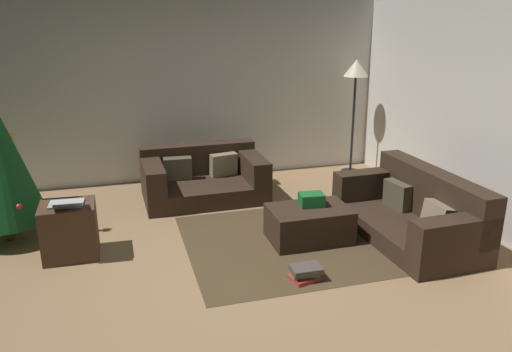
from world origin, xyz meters
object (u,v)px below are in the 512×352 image
couch_right (414,212)px  couch_left (203,178)px  tv_remote (311,203)px  book_stack (305,273)px  side_table (70,230)px  corner_lamp (356,77)px  laptop (65,202)px  ottoman (309,224)px  gift_box (312,200)px

couch_right → couch_left: bearing=44.4°
tv_remote → book_stack: (-0.40, -0.88, -0.31)m
couch_left → side_table: couch_left is taller
couch_left → corner_lamp: 2.67m
laptop → corner_lamp: bearing=24.9°
book_stack → corner_lamp: 3.67m
side_table → book_stack: (2.06, -1.09, -0.21)m
book_stack → corner_lamp: (1.86, 2.86, 1.37)m
couch_right → laptop: couch_right is taller
ottoman → book_stack: bearing=-113.9°
tv_remote → book_stack: tv_remote is taller
couch_left → book_stack: bearing=100.6°
couch_left → gift_box: (0.88, -1.59, 0.18)m
couch_left → corner_lamp: (2.35, 0.43, 1.18)m
corner_lamp → book_stack: bearing=-123.0°
couch_left → couch_right: (1.96, -1.88, 0.02)m
couch_right → side_table: (-3.53, 0.54, -0.00)m
gift_box → corner_lamp: 2.69m
couch_left → ottoman: couch_left is taller
ottoman → book_stack: (-0.35, -0.78, -0.11)m
ottoman → side_table: (-2.41, 0.31, 0.09)m
tv_remote → corner_lamp: bearing=42.7°
couch_right → corner_lamp: size_ratio=1.06×
gift_box → tv_remote: gift_box is taller
ottoman → side_table: 2.43m
ottoman → couch_right: bearing=-11.4°
ottoman → gift_box: (0.04, 0.06, 0.25)m
couch_right → laptop: (-3.53, 0.48, 0.32)m
ottoman → gift_box: gift_box is taller
gift_box → book_stack: size_ratio=0.85×
corner_lamp → ottoman: bearing=-126.0°
couch_left → ottoman: (0.84, -1.65, -0.07)m
couch_right → side_table: 3.57m
couch_right → book_stack: size_ratio=6.03×
ottoman → tv_remote: size_ratio=5.27×
laptop → tv_remote: bearing=-3.7°
couch_left → couch_right: couch_right is taller
couch_right → laptop: 3.58m
side_table → laptop: (-0.00, -0.05, 0.33)m
side_table → laptop: 0.33m
couch_right → corner_lamp: bearing=-11.5°
couch_right → gift_box: 1.12m
ottoman → side_table: bearing=172.6°
couch_left → ottoman: size_ratio=1.85×
couch_left → laptop: bearing=40.7°
ottoman → side_table: side_table is taller
ottoman → tv_remote: (0.05, 0.10, 0.19)m
side_table → ottoman: bearing=-7.4°
side_table → corner_lamp: bearing=24.2°
book_stack → tv_remote: bearing=65.6°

